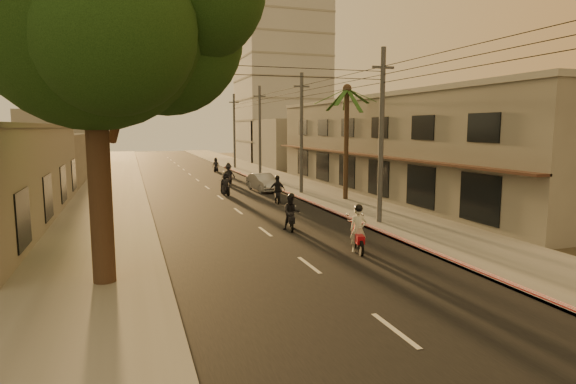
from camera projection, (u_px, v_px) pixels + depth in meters
The scene contains 20 objects.
ground at pixel (331, 282), 15.72m from camera, with size 160.00×160.00×0.00m, color #383023.
road at pixel (220, 197), 34.53m from camera, with size 10.00×140.00×0.02m, color black.
sidewalk_right at pixel (317, 192), 36.86m from camera, with size 5.00×140.00×0.12m, color slate.
sidewalk_left at pixel (109, 202), 32.19m from camera, with size 5.00×140.00×0.12m, color slate.
curb_stripe at pixel (311, 203), 31.40m from camera, with size 0.20×60.00×0.20m, color red.
shophouse_row at pixel (406, 145), 36.51m from camera, with size 8.80×34.20×7.30m.
distant_tower at pixel (281, 66), 71.51m from camera, with size 12.10×12.10×28.00m.
broadleaf_tree at pixel (105, 12), 14.54m from camera, with size 9.60×8.70×12.10m.
palm_tree at pixel (347, 95), 32.30m from camera, with size 5.00×5.00×8.20m.
utility_poles at pixel (302, 107), 35.59m from camera, with size 1.20×48.26×9.00m.
filler_right at pixel (292, 143), 62.01m from camera, with size 8.00×14.00×6.00m, color gray.
filler_left_near at pixel (36, 159), 43.05m from camera, with size 8.00×14.00×4.40m, color gray.
filler_left_far at pixel (61, 139), 59.81m from camera, with size 8.00×14.00×7.00m, color gray.
scooter_red at pixel (358, 231), 19.38m from camera, with size 0.98×1.96×1.97m.
scooter_mid_a at pixel (291, 213), 23.58m from camera, with size 1.17×1.83×1.84m.
scooter_mid_b at pixel (277, 191), 31.93m from camera, with size 1.22×1.87×1.87m.
scooter_far_a at pixel (225, 184), 35.66m from camera, with size 0.98×1.82×1.80m.
scooter_far_b at pixel (229, 175), 41.95m from camera, with size 1.71×1.85×1.96m.
parked_car at pixel (263, 182), 38.01m from camera, with size 1.93×4.34×1.39m, color #9A9CA2.
scooter_far_c at pixel (216, 165), 54.25m from camera, with size 1.05×1.60×1.63m.
Camera 1 is at (-6.10, -13.97, 5.02)m, focal length 30.00 mm.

